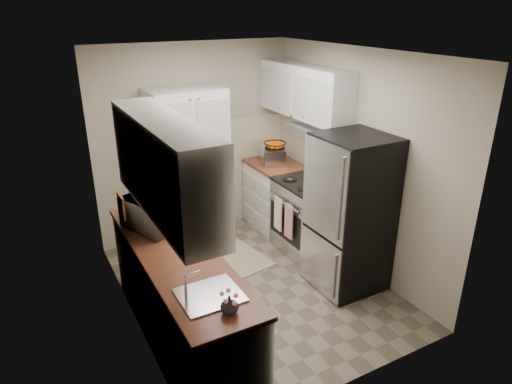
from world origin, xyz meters
TOP-DOWN VIEW (x-y plane):
  - ground at (0.00, 0.00)m, footprint 3.20×3.20m
  - room_shell at (-0.02, -0.01)m, footprint 2.64×3.24m
  - pantry_cabinet at (-0.20, 1.32)m, footprint 0.90×0.55m
  - base_cabinet_left at (-0.99, -0.43)m, footprint 0.60×2.30m
  - countertop_left at (-0.99, -0.43)m, footprint 0.63×2.33m
  - base_cabinet_right at (0.99, 1.19)m, footprint 0.60×0.80m
  - countertop_right at (0.99, 1.19)m, footprint 0.63×0.83m
  - electric_range at (0.97, 0.39)m, footprint 0.71×0.78m
  - refrigerator at (0.94, -0.41)m, footprint 0.70×0.72m
  - microwave at (-1.02, 0.13)m, footprint 0.56×0.65m
  - wine_bottle at (-1.11, 0.49)m, footprint 0.07×0.07m
  - flower_vase at (-0.95, -1.40)m, footprint 0.13×0.13m
  - cutting_board at (-0.85, 0.52)m, footprint 0.08×0.26m
  - toaster_oven at (0.94, 1.22)m, footprint 0.41×0.45m
  - fruit_basket at (0.96, 1.19)m, footprint 0.33×0.33m
  - kitchen_mat at (0.14, 0.64)m, footprint 0.65×0.91m

SIDE VIEW (x-z plane):
  - ground at x=0.00m, z-range 0.00..0.00m
  - kitchen_mat at x=0.14m, z-range 0.00..0.01m
  - base_cabinet_left at x=-0.99m, z-range 0.00..0.88m
  - base_cabinet_right at x=0.99m, z-range 0.00..0.88m
  - electric_range at x=0.97m, z-range -0.09..1.04m
  - refrigerator at x=0.94m, z-range 0.00..1.70m
  - countertop_left at x=-0.99m, z-range 0.88..0.92m
  - countertop_right at x=0.99m, z-range 0.88..0.92m
  - flower_vase at x=-0.95m, z-range 0.92..1.05m
  - pantry_cabinet at x=-0.20m, z-range 0.00..2.00m
  - toaster_oven at x=0.94m, z-range 0.92..1.14m
  - wine_bottle at x=-1.11m, z-range 0.92..1.20m
  - microwave at x=-1.02m, z-range 0.92..1.22m
  - cutting_board at x=-0.85m, z-range 0.92..1.25m
  - fruit_basket at x=0.96m, z-range 1.14..1.26m
  - room_shell at x=-0.02m, z-range 0.37..2.89m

